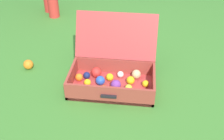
% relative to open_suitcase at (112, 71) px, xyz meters
% --- Properties ---
extents(ground_plane, '(16.00, 16.00, 0.00)m').
position_rel_open_suitcase_xyz_m(ground_plane, '(-0.01, -0.03, -0.11)').
color(ground_plane, '#3D7A2D').
extents(open_suitcase, '(0.64, 0.56, 0.48)m').
position_rel_open_suitcase_xyz_m(open_suitcase, '(0.00, 0.00, 0.00)').
color(open_suitcase, '#B23838').
rests_on(open_suitcase, ground).
extents(stray_ball_on_grass, '(0.08, 0.08, 0.08)m').
position_rel_open_suitcase_xyz_m(stray_ball_on_grass, '(-0.72, 0.11, -0.07)').
color(stray_ball_on_grass, orange).
rests_on(stray_ball_on_grass, ground).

